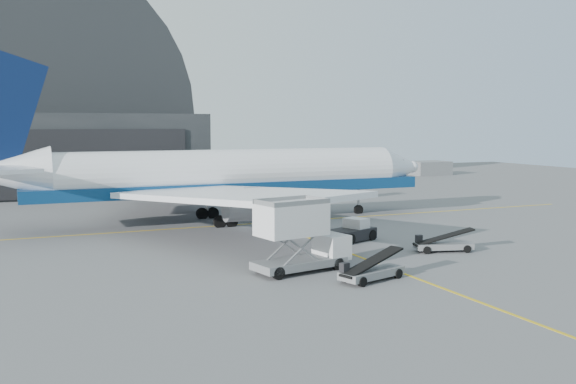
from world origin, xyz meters
name	(u,v)px	position (x,y,z in m)	size (l,w,h in m)	color
ground	(364,258)	(0.00, 0.00, 0.00)	(200.00, 200.00, 0.00)	#565659
taxi_lines	(297,233)	(0.00, 12.67, 0.01)	(80.00, 42.12, 0.02)	gold
hangar	(29,130)	(-22.00, 64.95, 9.54)	(50.00, 28.30, 28.00)	black
distant_bldg_a	(347,176)	(38.00, 72.00, 0.00)	(14.00, 8.00, 4.00)	black
distant_bldg_b	(428,175)	(55.00, 68.00, 0.00)	(8.00, 6.00, 2.80)	slate
airliner	(215,176)	(-5.12, 22.31, 5.01)	(51.07, 49.52, 17.92)	white
catering_truck	(299,237)	(-6.50, -2.07, 2.49)	(7.52, 3.95, 4.91)	slate
pushback_tug	(352,232)	(3.03, 7.20, 0.76)	(4.97, 3.93, 2.03)	black
belt_loader_a	(371,271)	(-3.13, -6.35, 0.61)	(5.29, 3.01, 1.98)	slate
belt_loader_b	(443,245)	(7.35, -0.20, 0.59)	(5.08, 2.80, 1.90)	slate
traffic_cone	(321,258)	(-3.46, 0.50, 0.24)	(0.36, 0.36, 0.51)	#FF3508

